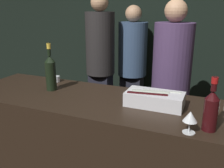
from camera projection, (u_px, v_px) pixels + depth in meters
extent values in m
cube|color=black|center=(165.00, 25.00, 3.41)|extent=(6.40, 0.06, 2.80)
cube|color=black|center=(110.00, 157.00, 2.00)|extent=(2.41, 0.70, 0.98)
cube|color=silver|center=(155.00, 99.00, 1.75)|extent=(0.40, 0.20, 0.10)
cylinder|color=black|center=(147.00, 97.00, 1.72)|extent=(0.28, 0.11, 0.06)
cylinder|color=#9EA899|center=(150.00, 95.00, 1.75)|extent=(0.27, 0.12, 0.07)
cylinder|color=#B2B7AD|center=(162.00, 95.00, 1.77)|extent=(0.27, 0.10, 0.06)
cylinder|color=silver|center=(189.00, 132.00, 1.39)|extent=(0.07, 0.07, 0.00)
cylinder|color=silver|center=(189.00, 127.00, 1.38)|extent=(0.01, 0.01, 0.06)
cone|color=silver|center=(190.00, 116.00, 1.36)|extent=(0.08, 0.08, 0.06)
cylinder|color=silver|center=(56.00, 79.00, 2.32)|extent=(0.07, 0.07, 0.05)
sphere|color=#EFB256|center=(56.00, 79.00, 2.32)|extent=(0.03, 0.03, 0.03)
cylinder|color=black|center=(210.00, 115.00, 1.39)|extent=(0.08, 0.08, 0.19)
cone|color=black|center=(213.00, 95.00, 1.36)|extent=(0.08, 0.08, 0.05)
cylinder|color=black|center=(214.00, 84.00, 1.34)|extent=(0.03, 0.03, 0.08)
cylinder|color=maroon|center=(215.00, 80.00, 1.33)|extent=(0.04, 0.04, 0.04)
cylinder|color=black|center=(51.00, 76.00, 2.06)|extent=(0.09, 0.09, 0.24)
cone|color=black|center=(50.00, 59.00, 2.02)|extent=(0.09, 0.09, 0.05)
cylinder|color=black|center=(49.00, 49.00, 2.00)|extent=(0.03, 0.03, 0.10)
cylinder|color=gold|center=(49.00, 46.00, 1.99)|extent=(0.03, 0.03, 0.05)
cube|color=black|center=(131.00, 100.00, 3.51)|extent=(0.28, 0.21, 0.75)
cylinder|color=#334766|center=(133.00, 49.00, 3.29)|extent=(0.38, 0.38, 0.70)
sphere|color=tan|center=(134.00, 14.00, 3.16)|extent=(0.21, 0.21, 0.21)
cube|color=black|center=(167.00, 130.00, 2.64)|extent=(0.28, 0.21, 0.78)
cylinder|color=#473356|center=(172.00, 61.00, 2.41)|extent=(0.38, 0.38, 0.72)
sphere|color=tan|center=(176.00, 11.00, 2.28)|extent=(0.21, 0.21, 0.21)
cube|color=black|center=(101.00, 104.00, 3.29)|extent=(0.27, 0.20, 0.83)
cylinder|color=black|center=(100.00, 44.00, 3.06)|extent=(0.36, 0.36, 0.75)
sphere|color=tan|center=(100.00, 2.00, 2.91)|extent=(0.21, 0.21, 0.21)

